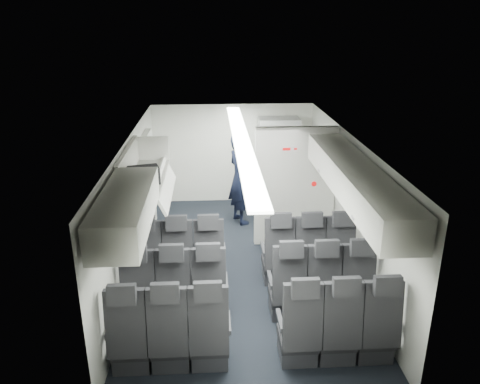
{
  "coord_description": "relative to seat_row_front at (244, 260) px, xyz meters",
  "views": [
    {
      "loc": [
        -0.44,
        -6.79,
        3.82
      ],
      "look_at": [
        0.0,
        0.4,
        1.15
      ],
      "focal_mm": 35.0,
      "sensor_mm": 36.0,
      "label": 1
    }
  ],
  "objects": [
    {
      "name": "bulkhead_partition",
      "position": [
        0.98,
        1.33,
        0.67
      ],
      "size": [
        1.4,
        0.15,
        2.13
      ],
      "color": "silver",
      "rests_on": "cabin_shell"
    },
    {
      "name": "overhead_bin_left_rear",
      "position": [
        -1.4,
        -1.47,
        1.46
      ],
      "size": [
        0.53,
        1.8,
        0.4
      ],
      "color": "white",
      "rests_on": "cabin_shell"
    },
    {
      "name": "papers",
      "position": [
        0.28,
        2.3,
        0.63
      ],
      "size": [
        0.19,
        0.02,
        0.13
      ],
      "primitive_type": "cube",
      "rotation": [
        0.0,
        0.0,
        -0.02
      ],
      "color": "white",
      "rests_on": "flight_attendant"
    },
    {
      "name": "cabin_shell",
      "position": [
        0.0,
        0.53,
        0.72
      ],
      "size": [
        3.41,
        6.01,
        2.16
      ],
      "color": "black",
      "rests_on": "ground"
    },
    {
      "name": "boarding_door",
      "position": [
        -1.64,
        2.09,
        0.55
      ],
      "size": [
        0.12,
        1.27,
        1.86
      ],
      "color": "silver",
      "rests_on": "cabin_shell"
    },
    {
      "name": "flight_attendant",
      "position": [
        0.09,
        2.35,
        0.5
      ],
      "size": [
        0.66,
        0.78,
        1.81
      ],
      "primitive_type": "imported",
      "rotation": [
        0.0,
        0.0,
        1.99
      ],
      "color": "black",
      "rests_on": "ground"
    },
    {
      "name": "seat_row_mid",
      "position": [
        0.0,
        -0.9,
        0.0
      ],
      "size": [
        3.33,
        0.56,
        1.24
      ],
      "color": "#252628",
      "rests_on": "cabin_shell"
    },
    {
      "name": "overhead_bin_right_front",
      "position": [
        1.4,
        0.28,
        1.46
      ],
      "size": [
        0.53,
        1.7,
        0.4
      ],
      "color": "white",
      "rests_on": "cabin_shell"
    },
    {
      "name": "overhead_bin_right_rear",
      "position": [
        1.4,
        -1.47,
        1.46
      ],
      "size": [
        0.53,
        1.8,
        0.4
      ],
      "color": "white",
      "rests_on": "cabin_shell"
    },
    {
      "name": "carry_on_bag",
      "position": [
        -1.4,
        -0.04,
        1.38
      ],
      "size": [
        0.48,
        0.39,
        0.25
      ],
      "primitive_type": "cube",
      "rotation": [
        0.0,
        0.0,
        0.26
      ],
      "color": "black",
      "rests_on": "overhead_bin_left_front_open"
    },
    {
      "name": "overhead_bin_left_front_open",
      "position": [
        -1.44,
        0.28,
        1.33
      ],
      "size": [
        0.64,
        1.7,
        0.72
      ],
      "color": "#9E9E93",
      "rests_on": "cabin_shell"
    },
    {
      "name": "seat_row_front",
      "position": [
        0.0,
        0.0,
        0.0
      ],
      "size": [
        3.33,
        0.56,
        1.24
      ],
      "color": "#252628",
      "rests_on": "cabin_shell"
    },
    {
      "name": "galley_unit",
      "position": [
        0.95,
        3.25,
        0.55
      ],
      "size": [
        0.85,
        0.52,
        1.9
      ],
      "color": "#939399",
      "rests_on": "cabin_shell"
    },
    {
      "name": "seat_row_rear",
      "position": [
        0.0,
        -1.8,
        0.0
      ],
      "size": [
        3.33,
        0.56,
        1.24
      ],
      "color": "#252628",
      "rests_on": "cabin_shell"
    }
  ]
}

